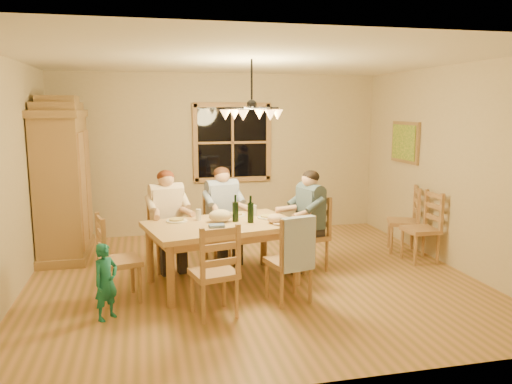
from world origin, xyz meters
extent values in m
plane|color=olive|center=(0.00, 0.00, 0.00)|extent=(5.50, 5.50, 0.00)
cube|color=white|center=(0.00, 0.00, 2.70)|extent=(5.50, 5.00, 0.02)
cube|color=tan|center=(0.00, 2.50, 1.35)|extent=(5.50, 0.02, 2.70)
cube|color=tan|center=(-2.75, 0.00, 1.35)|extent=(0.02, 5.00, 2.70)
cube|color=tan|center=(2.75, 0.00, 1.35)|extent=(0.02, 5.00, 2.70)
cube|color=black|center=(0.20, 2.48, 1.55)|extent=(1.20, 0.03, 1.20)
cube|color=#9D7245|center=(0.20, 2.46, 1.55)|extent=(1.30, 0.06, 1.30)
cube|color=olive|center=(2.72, 1.20, 1.60)|extent=(0.04, 0.78, 0.64)
cube|color=#1E6B2D|center=(2.69, 1.20, 1.60)|extent=(0.02, 0.68, 0.54)
cylinder|color=black|center=(0.00, 0.00, 2.44)|extent=(0.02, 0.02, 0.53)
sphere|color=black|center=(0.00, 0.00, 2.17)|extent=(0.12, 0.12, 0.12)
cylinder|color=black|center=(0.16, 0.00, 2.13)|extent=(0.34, 0.02, 0.02)
cone|color=#FFB259|center=(0.32, 0.00, 2.05)|extent=(0.13, 0.13, 0.12)
cylinder|color=black|center=(0.08, 0.14, 2.13)|extent=(0.19, 0.31, 0.02)
cone|color=#FFB259|center=(0.16, 0.28, 2.05)|extent=(0.13, 0.13, 0.12)
cylinder|color=black|center=(-0.08, 0.14, 2.13)|extent=(0.19, 0.31, 0.02)
cone|color=#FFB259|center=(-0.16, 0.28, 2.05)|extent=(0.13, 0.13, 0.12)
cylinder|color=black|center=(-0.16, 0.00, 2.13)|extent=(0.34, 0.02, 0.02)
cone|color=#FFB259|center=(-0.32, 0.00, 2.05)|extent=(0.13, 0.13, 0.12)
cylinder|color=black|center=(-0.08, -0.14, 2.13)|extent=(0.19, 0.31, 0.02)
cone|color=#FFB259|center=(-0.16, -0.28, 2.05)|extent=(0.13, 0.13, 0.12)
cylinder|color=black|center=(0.08, -0.14, 2.13)|extent=(0.19, 0.31, 0.02)
cone|color=#FFB259|center=(0.16, -0.28, 2.05)|extent=(0.13, 0.13, 0.12)
cube|color=olive|center=(-2.43, 1.60, 1.00)|extent=(0.60, 1.30, 2.00)
cube|color=olive|center=(-2.43, 1.60, 2.05)|extent=(0.66, 1.40, 0.10)
cube|color=olive|center=(-2.43, 1.60, 2.15)|extent=(0.58, 1.00, 0.12)
cube|color=olive|center=(-2.43, 1.60, 2.25)|extent=(0.52, 0.55, 0.10)
cube|color=#9D7245|center=(-2.12, 1.27, 1.00)|extent=(0.03, 0.55, 1.60)
cube|color=#9D7245|center=(-2.12, 1.93, 1.00)|extent=(0.03, 0.55, 1.60)
cube|color=olive|center=(-2.43, 1.60, 0.06)|extent=(0.66, 1.40, 0.12)
cube|color=tan|center=(-0.39, -0.10, 0.73)|extent=(1.98, 1.47, 0.06)
cube|color=#9D7245|center=(-0.39, -0.10, 0.65)|extent=(1.80, 1.28, 0.10)
cylinder|color=#9D7245|center=(-1.05, -0.71, 0.35)|extent=(0.09, 0.09, 0.70)
cylinder|color=#9D7245|center=(0.48, -0.34, 0.35)|extent=(0.09, 0.09, 0.70)
cylinder|color=#9D7245|center=(-1.25, 0.15, 0.35)|extent=(0.09, 0.09, 0.70)
cylinder|color=#9D7245|center=(0.28, 0.52, 0.35)|extent=(0.09, 0.09, 0.70)
cube|color=#9D7245|center=(-1.01, 0.62, 0.45)|extent=(0.53, 0.51, 0.06)
cube|color=#9D7245|center=(-1.01, 0.62, 0.72)|extent=(0.38, 0.14, 0.54)
cube|color=#9D7245|center=(-0.24, 0.80, 0.45)|extent=(0.53, 0.51, 0.06)
cube|color=#9D7245|center=(-0.24, 0.80, 0.72)|extent=(0.38, 0.14, 0.54)
cube|color=#9D7245|center=(-0.62, -1.01, 0.45)|extent=(0.53, 0.51, 0.06)
cube|color=#9D7245|center=(-0.62, -1.01, 0.72)|extent=(0.38, 0.14, 0.54)
cube|color=#9D7245|center=(0.24, -0.81, 0.45)|extent=(0.53, 0.51, 0.06)
cube|color=#9D7245|center=(0.24, -0.81, 0.72)|extent=(0.38, 0.14, 0.54)
cube|color=#9D7245|center=(-1.58, -0.38, 0.45)|extent=(0.51, 0.53, 0.06)
cube|color=#9D7245|center=(-1.58, -0.38, 0.72)|extent=(0.14, 0.38, 0.54)
cube|color=#9D7245|center=(0.81, 0.19, 0.45)|extent=(0.51, 0.53, 0.06)
cube|color=#9D7245|center=(0.81, 0.19, 0.72)|extent=(0.14, 0.38, 0.54)
cube|color=beige|center=(-1.01, 0.62, 0.84)|extent=(0.44, 0.31, 0.52)
cube|color=#262328|center=(-1.01, 0.62, 0.53)|extent=(0.47, 0.50, 0.14)
sphere|color=tan|center=(-1.01, 0.62, 1.22)|extent=(0.21, 0.21, 0.21)
ellipsoid|color=#592614|center=(-1.01, 0.62, 1.25)|extent=(0.22, 0.22, 0.17)
cube|color=#365094|center=(-0.24, 0.80, 0.84)|extent=(0.44, 0.31, 0.52)
cube|color=#262328|center=(-0.24, 0.80, 0.53)|extent=(0.47, 0.50, 0.14)
sphere|color=tan|center=(-0.24, 0.80, 1.22)|extent=(0.21, 0.21, 0.21)
ellipsoid|color=#381E11|center=(-0.24, 0.80, 1.25)|extent=(0.22, 0.22, 0.17)
cube|color=#3F5265|center=(0.81, 0.19, 0.84)|extent=(0.31, 0.44, 0.52)
cube|color=#262328|center=(0.81, 0.19, 0.53)|extent=(0.50, 0.47, 0.14)
sphere|color=tan|center=(0.81, 0.19, 1.22)|extent=(0.21, 0.21, 0.21)
ellipsoid|color=black|center=(0.81, 0.19, 1.25)|extent=(0.22, 0.22, 0.17)
cube|color=#9DB0D5|center=(0.28, -0.99, 0.70)|extent=(0.39, 0.19, 0.58)
cylinder|color=black|center=(-0.21, -0.04, 0.93)|extent=(0.08, 0.08, 0.33)
cylinder|color=black|center=(-0.05, -0.14, 0.93)|extent=(0.08, 0.08, 0.33)
cylinder|color=white|center=(-0.92, 0.11, 0.77)|extent=(0.26, 0.26, 0.02)
cylinder|color=white|center=(-0.16, 0.27, 0.77)|extent=(0.26, 0.26, 0.02)
cylinder|color=white|center=(0.21, 0.05, 0.77)|extent=(0.26, 0.26, 0.02)
cylinder|color=silver|center=(-0.65, 0.12, 0.83)|extent=(0.06, 0.06, 0.14)
cylinder|color=silver|center=(0.08, 0.22, 0.83)|extent=(0.06, 0.06, 0.14)
ellipsoid|color=#CEAA89|center=(0.24, -0.23, 0.82)|extent=(0.20, 0.20, 0.11)
cube|color=#54699A|center=(-0.48, -0.28, 0.78)|extent=(0.21, 0.18, 0.03)
ellipsoid|color=#C5B28F|center=(-0.40, -0.03, 0.84)|extent=(0.28, 0.22, 0.15)
imported|color=#186E61|center=(-1.70, -0.87, 0.40)|extent=(0.34, 0.34, 0.79)
cube|color=#9D7245|center=(2.45, 0.19, 0.45)|extent=(0.42, 0.44, 0.06)
cube|color=#9D7245|center=(2.45, 0.19, 0.72)|extent=(0.05, 0.38, 0.54)
cube|color=#9D7245|center=(2.45, 0.68, 0.45)|extent=(0.55, 0.57, 0.06)
cube|color=#9D7245|center=(2.45, 0.68, 0.72)|extent=(0.19, 0.37, 0.54)
camera|label=1|loc=(-1.29, -5.90, 2.13)|focal=35.00mm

